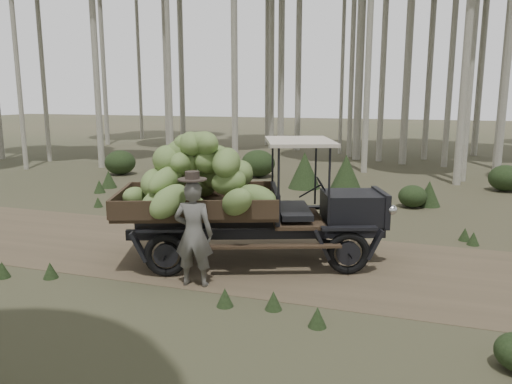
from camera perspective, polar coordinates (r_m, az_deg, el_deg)
ground at (r=10.37m, az=-2.37°, el=-7.22°), size 120.00×120.00×0.00m
dirt_track at (r=10.37m, az=-2.37°, el=-7.20°), size 70.00×4.00×0.01m
banana_truck at (r=9.57m, az=-4.32°, el=0.86°), size 5.47×3.60×2.65m
farmer at (r=8.58m, az=-7.14°, el=-4.62°), size 0.74×0.57×2.00m
undergrowth at (r=10.69m, az=3.11°, el=-3.65°), size 20.25×18.89×1.38m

